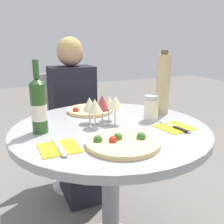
{
  "coord_description": "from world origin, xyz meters",
  "views": [
    {
      "loc": [
        -0.49,
        -1.07,
        1.16
      ],
      "look_at": [
        -0.03,
        -0.09,
        0.85
      ],
      "focal_mm": 40.0,
      "sensor_mm": 36.0,
      "label": 1
    }
  ],
  "objects_px": {
    "pizza_large": "(122,142)",
    "wine_bottle": "(39,106)",
    "tall_carafe": "(163,84)",
    "chair_behind_diner": "(71,131)",
    "dining_table": "(111,151)",
    "seated_diner": "(76,125)"
  },
  "relations": [
    {
      "from": "dining_table",
      "to": "chair_behind_diner",
      "type": "xyz_separation_m",
      "value": [
        0.02,
        0.83,
        -0.17
      ]
    },
    {
      "from": "seated_diner",
      "to": "tall_carafe",
      "type": "bearing_deg",
      "value": 120.55
    },
    {
      "from": "pizza_large",
      "to": "tall_carafe",
      "type": "xyz_separation_m",
      "value": [
        0.43,
        0.33,
        0.16
      ]
    },
    {
      "from": "dining_table",
      "to": "tall_carafe",
      "type": "relative_size",
      "value": 2.68
    },
    {
      "from": "chair_behind_diner",
      "to": "wine_bottle",
      "type": "distance_m",
      "value": 0.96
    },
    {
      "from": "seated_diner",
      "to": "pizza_large",
      "type": "distance_m",
      "value": 0.95
    },
    {
      "from": "seated_diner",
      "to": "wine_bottle",
      "type": "distance_m",
      "value": 0.79
    },
    {
      "from": "seated_diner",
      "to": "pizza_large",
      "type": "bearing_deg",
      "value": 85.3
    },
    {
      "from": "chair_behind_diner",
      "to": "pizza_large",
      "type": "relative_size",
      "value": 3.0
    },
    {
      "from": "seated_diner",
      "to": "wine_bottle",
      "type": "xyz_separation_m",
      "value": [
        -0.35,
        -0.63,
        0.33
      ]
    },
    {
      "from": "seated_diner",
      "to": "tall_carafe",
      "type": "height_order",
      "value": "seated_diner"
    },
    {
      "from": "seated_diner",
      "to": "pizza_large",
      "type": "relative_size",
      "value": 3.93
    },
    {
      "from": "chair_behind_diner",
      "to": "seated_diner",
      "type": "height_order",
      "value": "seated_diner"
    },
    {
      "from": "dining_table",
      "to": "chair_behind_diner",
      "type": "bearing_deg",
      "value": 88.53
    },
    {
      "from": "dining_table",
      "to": "wine_bottle",
      "type": "xyz_separation_m",
      "value": [
        -0.33,
        0.05,
        0.26
      ]
    },
    {
      "from": "dining_table",
      "to": "tall_carafe",
      "type": "bearing_deg",
      "value": 13.6
    },
    {
      "from": "dining_table",
      "to": "seated_diner",
      "type": "relative_size",
      "value": 0.81
    },
    {
      "from": "pizza_large",
      "to": "wine_bottle",
      "type": "relative_size",
      "value": 0.92
    },
    {
      "from": "tall_carafe",
      "to": "chair_behind_diner",
      "type": "bearing_deg",
      "value": 115.16
    },
    {
      "from": "seated_diner",
      "to": "wine_bottle",
      "type": "relative_size",
      "value": 3.62
    },
    {
      "from": "wine_bottle",
      "to": "tall_carafe",
      "type": "xyz_separation_m",
      "value": [
        0.7,
        0.03,
        0.05
      ]
    },
    {
      "from": "wine_bottle",
      "to": "chair_behind_diner",
      "type": "bearing_deg",
      "value": 65.7
    }
  ]
}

